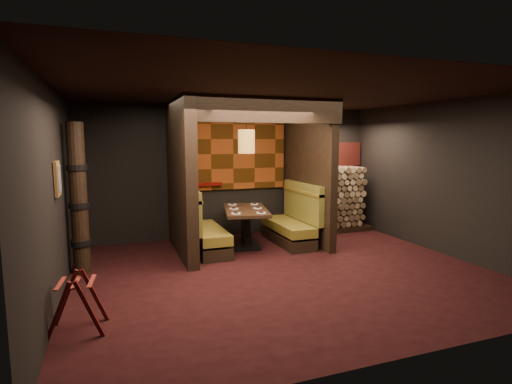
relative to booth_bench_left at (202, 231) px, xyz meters
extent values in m
cube|color=black|center=(0.96, -1.65, -0.41)|extent=(6.50, 5.50, 0.02)
cube|color=black|center=(0.96, -1.65, 2.46)|extent=(6.50, 5.50, 0.02)
cube|color=black|center=(0.96, 1.11, 1.02)|extent=(6.50, 0.02, 2.85)
cube|color=black|center=(0.96, -4.41, 1.02)|extent=(6.50, 0.02, 2.85)
cube|color=black|center=(-2.30, -1.65, 1.02)|extent=(0.02, 5.50, 2.85)
cube|color=black|center=(4.22, -1.65, 1.02)|extent=(0.02, 5.50, 2.85)
cube|color=black|center=(-0.39, 0.00, 1.02)|extent=(0.20, 2.20, 2.85)
cube|color=black|center=(2.26, 0.05, 1.02)|extent=(0.15, 2.10, 2.85)
cube|color=black|center=(0.94, -0.95, 2.23)|extent=(2.85, 0.18, 0.44)
cube|color=#8C3C13|center=(0.94, 1.06, 1.42)|extent=(2.40, 0.06, 1.55)
cube|color=#8C3C13|center=(-0.27, 0.17, 1.45)|extent=(0.04, 1.85, 1.45)
cube|color=#5D0B07|center=(0.36, 1.00, 0.78)|extent=(0.60, 0.12, 0.07)
cube|color=black|center=(0.11, 0.00, -0.29)|extent=(0.55, 1.60, 0.22)
cube|color=olive|center=(0.11, 0.00, -0.04)|extent=(0.55, 1.60, 0.18)
cube|color=olive|center=(-0.23, 0.00, 0.35)|extent=(0.12, 1.60, 0.78)
cube|color=olive|center=(-0.23, 0.00, 0.70)|extent=(0.15, 1.60, 0.06)
cube|color=black|center=(1.79, 0.00, -0.29)|extent=(0.55, 1.60, 0.22)
cube|color=olive|center=(1.79, 0.00, -0.04)|extent=(0.55, 1.60, 0.18)
cube|color=olive|center=(2.12, 0.00, 0.35)|extent=(0.12, 1.60, 0.78)
cube|color=olive|center=(2.12, 0.00, 0.70)|extent=(0.15, 1.60, 0.06)
cube|color=black|center=(0.87, -0.02, -0.37)|extent=(0.66, 0.66, 0.06)
cylinder|color=black|center=(0.87, -0.02, -0.04)|extent=(0.20, 0.20, 0.72)
cube|color=#382616|center=(0.87, -0.02, 0.35)|extent=(1.11, 1.62, 0.06)
cylinder|color=white|center=(0.53, -0.47, 0.39)|extent=(0.18, 0.18, 0.01)
cube|color=black|center=(0.53, -0.47, 0.41)|extent=(0.09, 0.12, 0.02)
cylinder|color=white|center=(0.98, -0.57, 0.39)|extent=(0.18, 0.18, 0.01)
cube|color=black|center=(0.98, -0.57, 0.41)|extent=(0.09, 0.12, 0.02)
cylinder|color=white|center=(0.64, 0.03, 0.39)|extent=(0.18, 0.18, 0.01)
cube|color=black|center=(0.64, 0.03, 0.41)|extent=(0.09, 0.12, 0.02)
cylinder|color=white|center=(1.09, -0.08, 0.39)|extent=(0.18, 0.18, 0.01)
cube|color=black|center=(1.09, -0.08, 0.41)|extent=(0.09, 0.12, 0.02)
cylinder|color=white|center=(0.75, 0.52, 0.39)|extent=(0.18, 0.18, 0.01)
cube|color=black|center=(0.75, 0.52, 0.41)|extent=(0.09, 0.12, 0.02)
cylinder|color=white|center=(1.21, 0.42, 0.39)|extent=(0.18, 0.18, 0.01)
cube|color=black|center=(1.21, 0.42, 0.41)|extent=(0.09, 0.12, 0.02)
cylinder|color=#A77531|center=(0.87, -0.07, 1.69)|extent=(0.32, 0.32, 0.45)
sphere|color=#FFC672|center=(0.87, -0.07, 1.69)|extent=(0.18, 0.18, 0.18)
cylinder|color=black|center=(0.87, -0.07, 2.18)|extent=(0.02, 0.02, 0.53)
cube|color=olive|center=(-2.26, -1.55, 1.22)|extent=(0.04, 0.36, 0.46)
cube|color=#3F3F3F|center=(-2.23, -1.55, 1.22)|extent=(0.01, 0.27, 0.36)
cube|color=#440D0C|center=(-2.19, -2.86, -0.10)|extent=(0.31, 0.07, 0.69)
cube|color=#440D0C|center=(-1.87, -2.89, -0.10)|extent=(0.31, 0.07, 0.69)
cube|color=#440D0C|center=(-2.15, -2.46, -0.10)|extent=(0.31, 0.07, 0.69)
cube|color=#440D0C|center=(-1.83, -2.49, -0.10)|extent=(0.31, 0.07, 0.69)
cube|color=maroon|center=(-2.17, -2.66, 0.16)|extent=(0.09, 0.43, 0.01)
cube|color=maroon|center=(-2.01, -2.68, 0.16)|extent=(0.09, 0.43, 0.01)
cube|color=maroon|center=(-1.85, -2.69, 0.16)|extent=(0.09, 0.43, 0.01)
cylinder|color=black|center=(-2.09, -0.55, 0.80)|extent=(0.26, 0.26, 2.40)
cylinder|color=black|center=(-2.09, -0.55, 0.10)|extent=(0.31, 0.31, 0.09)
cylinder|color=black|center=(-2.09, -0.55, 0.70)|extent=(0.31, 0.31, 0.09)
cylinder|color=black|center=(-2.09, -0.55, 1.30)|extent=(0.31, 0.31, 0.09)
cube|color=black|center=(3.25, 0.70, -0.34)|extent=(1.73, 0.70, 0.12)
cube|color=brown|center=(3.25, 0.70, 0.41)|extent=(1.73, 0.70, 1.38)
cube|color=maroon|center=(3.25, 1.03, 1.38)|extent=(1.83, 0.10, 0.56)
cube|color=black|center=(2.35, 0.31, 1.02)|extent=(0.08, 0.08, 2.85)
camera|label=1|loc=(-1.59, -7.35, 1.73)|focal=28.00mm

